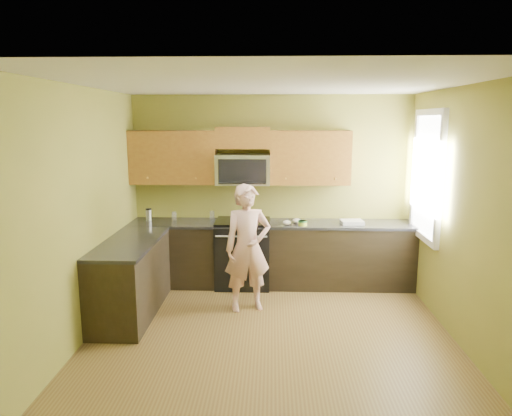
{
  "coord_description": "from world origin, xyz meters",
  "views": [
    {
      "loc": [
        0.01,
        -4.77,
        2.34
      ],
      "look_at": [
        -0.2,
        1.3,
        1.2
      ],
      "focal_mm": 32.84,
      "sensor_mm": 36.0,
      "label": 1
    }
  ],
  "objects_px": {
    "stove": "(243,253)",
    "butter_tub": "(303,226)",
    "microwave": "(243,184)",
    "woman": "(248,248)",
    "travel_mug": "(149,221)",
    "frying_pan": "(242,223)"
  },
  "relations": [
    {
      "from": "stove",
      "to": "butter_tub",
      "type": "relative_size",
      "value": 7.57
    },
    {
      "from": "woman",
      "to": "travel_mug",
      "type": "relative_size",
      "value": 8.86
    },
    {
      "from": "stove",
      "to": "microwave",
      "type": "height_order",
      "value": "microwave"
    },
    {
      "from": "microwave",
      "to": "woman",
      "type": "bearing_deg",
      "value": -83.46
    },
    {
      "from": "stove",
      "to": "frying_pan",
      "type": "relative_size",
      "value": 1.91
    },
    {
      "from": "stove",
      "to": "travel_mug",
      "type": "height_order",
      "value": "travel_mug"
    },
    {
      "from": "woman",
      "to": "travel_mug",
      "type": "xyz_separation_m",
      "value": [
        -1.47,
        0.95,
        0.13
      ]
    },
    {
      "from": "microwave",
      "to": "travel_mug",
      "type": "bearing_deg",
      "value": -177.82
    },
    {
      "from": "stove",
      "to": "frying_pan",
      "type": "height_order",
      "value": "frying_pan"
    },
    {
      "from": "woman",
      "to": "butter_tub",
      "type": "relative_size",
      "value": 12.61
    },
    {
      "from": "woman",
      "to": "frying_pan",
      "type": "distance_m",
      "value": 0.75
    },
    {
      "from": "woman",
      "to": "butter_tub",
      "type": "bearing_deg",
      "value": 28.91
    },
    {
      "from": "stove",
      "to": "travel_mug",
      "type": "distance_m",
      "value": 1.43
    },
    {
      "from": "woman",
      "to": "travel_mug",
      "type": "height_order",
      "value": "woman"
    },
    {
      "from": "frying_pan",
      "to": "travel_mug",
      "type": "distance_m",
      "value": 1.38
    },
    {
      "from": "frying_pan",
      "to": "woman",
      "type": "bearing_deg",
      "value": -74.09
    },
    {
      "from": "frying_pan",
      "to": "travel_mug",
      "type": "bearing_deg",
      "value": 177.87
    },
    {
      "from": "travel_mug",
      "to": "microwave",
      "type": "bearing_deg",
      "value": 2.18
    },
    {
      "from": "stove",
      "to": "woman",
      "type": "distance_m",
      "value": 0.94
    },
    {
      "from": "frying_pan",
      "to": "butter_tub",
      "type": "relative_size",
      "value": 3.95
    },
    {
      "from": "stove",
      "to": "woman",
      "type": "bearing_deg",
      "value": -82.54
    },
    {
      "from": "woman",
      "to": "microwave",
      "type": "bearing_deg",
      "value": 81.0
    }
  ]
}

